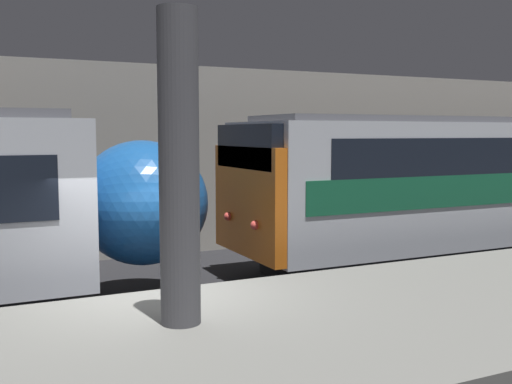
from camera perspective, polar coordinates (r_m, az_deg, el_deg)
The scene contains 4 objects.
ground_plane at distance 9.10m, azimuth -9.75°, elevation -14.91°, with size 120.00×120.00×0.00m, color black.
platform at distance 7.02m, azimuth -4.79°, elevation -17.13°, with size 40.00×4.32×0.94m.
station_rear_barrier at distance 15.25m, azimuth -16.92°, elevation 2.70°, with size 50.00×0.15×4.93m.
support_pillar_near at distance 6.97m, azimuth -7.34°, elevation 2.18°, with size 0.47×0.47×3.66m.
Camera 1 is at (-2.27, -8.22, 3.19)m, focal length 42.00 mm.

